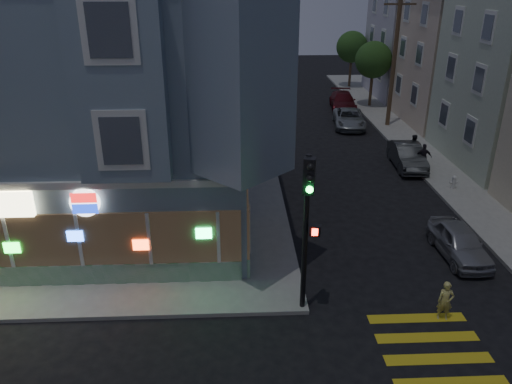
{
  "coord_description": "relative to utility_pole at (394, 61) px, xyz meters",
  "views": [
    {
      "loc": [
        0.62,
        -11.46,
        10.37
      ],
      "look_at": [
        1.39,
        5.55,
        2.94
      ],
      "focal_mm": 35.0,
      "sensor_mm": 36.0,
      "label": 1
    }
  ],
  "objects": [
    {
      "name": "street_tree_near",
      "position": [
        0.2,
        6.0,
        -0.86
      ],
      "size": [
        3.0,
        3.0,
        5.3
      ],
      "color": "#4C3826",
      "rests_on": "sidewalk_ne"
    },
    {
      "name": "sidewalk_nw",
      "position": [
        -25.5,
        -1.0,
        -4.72
      ],
      "size": [
        33.0,
        42.0,
        0.15
      ],
      "primitive_type": "cube",
      "color": "gray",
      "rests_on": "ground"
    },
    {
      "name": "running_child",
      "position": [
        -4.65,
        -22.39,
        -4.11
      ],
      "size": [
        0.55,
        0.41,
        1.37
      ],
      "primitive_type": "imported",
      "rotation": [
        0.0,
        0.0,
        -0.18
      ],
      "color": "#C8BF66",
      "rests_on": "ground"
    },
    {
      "name": "pedestrian_a",
      "position": [
        -0.7,
        -7.52,
        -3.89
      ],
      "size": [
        0.91,
        0.83,
        1.52
      ],
      "primitive_type": "imported",
      "rotation": [
        0.0,
        0.0,
        3.57
      ],
      "color": "black",
      "rests_on": "sidewalk_ne"
    },
    {
      "name": "corner_building",
      "position": [
        -18.0,
        -13.02,
        1.02
      ],
      "size": [
        14.6,
        14.6,
        11.4
      ],
      "color": "slate",
      "rests_on": "sidewalk_nw"
    },
    {
      "name": "parked_car_a",
      "position": [
        -2.53,
        -18.53,
        -4.16
      ],
      "size": [
        1.57,
        3.76,
        1.27
      ],
      "primitive_type": "imported",
      "rotation": [
        0.0,
        0.0,
        0.02
      ],
      "color": "#9B9CA2",
      "rests_on": "ground"
    },
    {
      "name": "fire_hydrant",
      "position": [
        -0.02,
        -12.02,
        -4.28
      ],
      "size": [
        0.4,
        0.23,
        0.7
      ],
      "color": "silver",
      "rests_on": "sidewalk_ne"
    },
    {
      "name": "parked_car_d",
      "position": [
        -2.9,
        0.03,
        -4.15
      ],
      "size": [
        2.7,
        4.88,
        1.29
      ],
      "primitive_type": "imported",
      "rotation": [
        0.0,
        0.0,
        -0.12
      ],
      "color": "#91969A",
      "rests_on": "ground"
    },
    {
      "name": "row_house_c",
      "position": [
        7.5,
        1.0,
        -0.15
      ],
      "size": [
        12.0,
        8.6,
        9.0
      ],
      "primitive_type": "cube",
      "color": "beige",
      "rests_on": "sidewalk_ne"
    },
    {
      "name": "traffic_signal",
      "position": [
        -9.18,
        -21.84,
        -1.01
      ],
      "size": [
        0.67,
        0.6,
        5.38
      ],
      "rotation": [
        0.0,
        0.0,
        -0.26
      ],
      "color": "black",
      "rests_on": "sidewalk_nw"
    },
    {
      "name": "parked_car_c",
      "position": [
        -2.29,
        5.23,
        -4.1
      ],
      "size": [
        2.46,
        5.02,
        1.4
      ],
      "primitive_type": "imported",
      "rotation": [
        0.0,
        0.0,
        -0.11
      ],
      "color": "#59141B",
      "rests_on": "ground"
    },
    {
      "name": "ground",
      "position": [
        -12.0,
        -24.0,
        -4.8
      ],
      "size": [
        120.0,
        120.0,
        0.0
      ],
      "primitive_type": "plane",
      "color": "black",
      "rests_on": "ground"
    },
    {
      "name": "parked_car_b",
      "position": [
        -1.34,
        -8.5,
        -4.1
      ],
      "size": [
        1.75,
        4.33,
        1.4
      ],
      "primitive_type": "imported",
      "rotation": [
        0.0,
        0.0,
        -0.06
      ],
      "color": "#35383A",
      "rests_on": "ground"
    },
    {
      "name": "street_tree_far",
      "position": [
        0.2,
        14.0,
        -0.86
      ],
      "size": [
        3.0,
        3.0,
        5.3
      ],
      "color": "#4C3826",
      "rests_on": "sidewalk_ne"
    },
    {
      "name": "pedestrian_b",
      "position": [
        -0.7,
        -9.3,
        -3.88
      ],
      "size": [
        0.95,
        0.54,
        1.52
      ],
      "primitive_type": "imported",
      "rotation": [
        0.0,
        0.0,
        2.95
      ],
      "color": "black",
      "rests_on": "sidewalk_ne"
    },
    {
      "name": "row_house_d",
      "position": [
        7.5,
        10.0,
        0.6
      ],
      "size": [
        12.0,
        8.6,
        10.5
      ],
      "primitive_type": "cube",
      "color": "#AAA5B5",
      "rests_on": "sidewalk_ne"
    },
    {
      "name": "utility_pole",
      "position": [
        0.0,
        0.0,
        0.0
      ],
      "size": [
        2.2,
        0.3,
        9.0
      ],
      "color": "#4C3826",
      "rests_on": "sidewalk_ne"
    }
  ]
}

